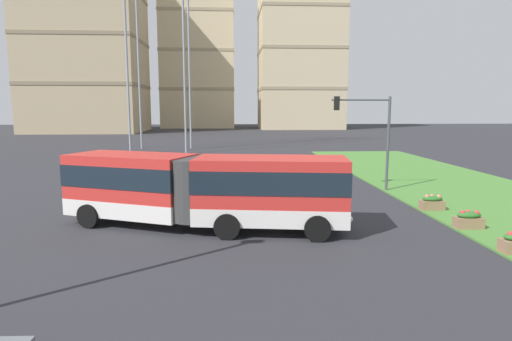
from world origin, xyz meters
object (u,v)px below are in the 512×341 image
Objects in this scene: flower_planter_5 at (432,202)px; apartment_tower_westcentre at (198,54)px; apartment_tower_west at (85,42)px; traffic_light_far_right at (369,126)px; apartment_tower_centre at (300,53)px; flower_planter_4 at (469,220)px; articulated_bus at (203,189)px.

flower_planter_5 is 95.69m from apartment_tower_westcentre.
apartment_tower_westcentre is (21.34, 19.70, 0.01)m from apartment_tower_west.
traffic_light_far_right is at bearing -79.61° from apartment_tower_westcentre.
apartment_tower_centre is at bearing 85.26° from flower_planter_5.
traffic_light_far_right reaches higher than flower_planter_4.
flower_planter_5 is at bearing 90.00° from flower_planter_4.
flower_planter_4 is (10.84, -0.98, -1.23)m from articulated_bus.
traffic_light_far_right is 0.15× the size of apartment_tower_west.
articulated_bus is 10.89× the size of flower_planter_5.
apartment_tower_west is (-28.07, 74.92, 16.58)m from articulated_bus.
apartment_tower_west is at bearing -164.45° from apartment_tower_centre.
flower_planter_5 is 87.53m from apartment_tower_centre.
traffic_light_far_right is at bearing 107.01° from flower_planter_5.
apartment_tower_centre is at bearing 15.55° from apartment_tower_west.
apartment_tower_westcentre reaches higher than traffic_light_far_right.
flower_planter_4 is at bearing -62.86° from apartment_tower_west.
apartment_tower_westcentre is (-6.73, 94.61, 16.59)m from articulated_bus.
apartment_tower_centre is (7.09, 88.70, 17.55)m from flower_planter_4.
articulated_bus is at bearing 174.81° from flower_planter_4.
apartment_tower_west reaches higher than traffic_light_far_right.
traffic_light_far_right is 0.15× the size of apartment_tower_westcentre.
apartment_tower_west is (-38.90, 75.90, 17.81)m from flower_planter_4.
flower_planter_4 is 0.03× the size of apartment_tower_westcentre.
apartment_tower_centre is (45.99, 12.80, -0.26)m from apartment_tower_west.
apartment_tower_centre is at bearing 83.86° from traffic_light_far_right.
apartment_tower_westcentre reaches higher than articulated_bus.
articulated_bus is 96.29m from apartment_tower_westcentre.
apartment_tower_centre is (8.65, 80.35, 14.11)m from traffic_light_far_right.
apartment_tower_west is at bearing 117.14° from flower_planter_4.
articulated_bus is 10.89× the size of flower_planter_4.
flower_planter_5 is 0.03× the size of apartment_tower_westcentre.
apartment_tower_west is (-37.34, 67.55, 14.36)m from traffic_light_far_right.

